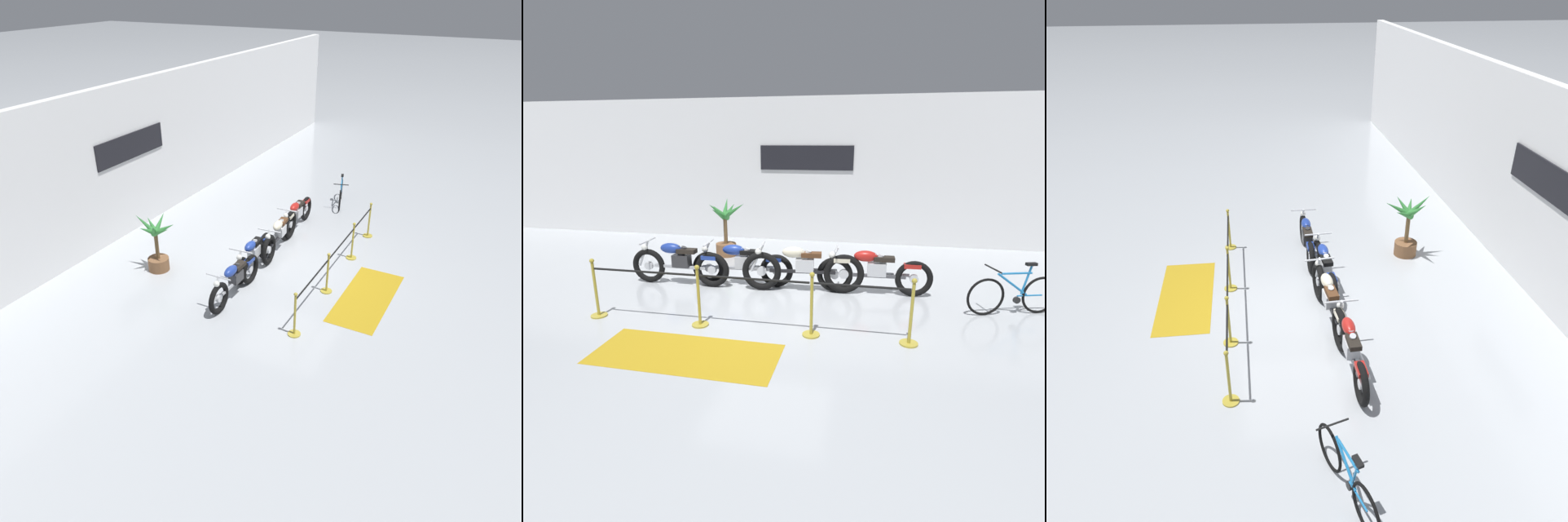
{
  "view_description": "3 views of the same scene",
  "coord_description": "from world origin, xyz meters",
  "views": [
    {
      "loc": [
        -10.77,
        -4.71,
        6.69
      ],
      "look_at": [
        -1.0,
        0.36,
        0.48
      ],
      "focal_mm": 35.0,
      "sensor_mm": 36.0,
      "label": 1
    },
    {
      "loc": [
        1.76,
        -7.18,
        2.95
      ],
      "look_at": [
        0.09,
        1.1,
        0.47
      ],
      "focal_mm": 28.0,
      "sensor_mm": 36.0,
      "label": 2
    },
    {
      "loc": [
        8.62,
        -0.9,
        6.12
      ],
      "look_at": [
        -0.4,
        0.28,
        0.84
      ],
      "focal_mm": 35.0,
      "sensor_mm": 36.0,
      "label": 3
    }
  ],
  "objects": [
    {
      "name": "ground_plane",
      "position": [
        0.0,
        0.0,
        0.0
      ],
      "size": [
        120.0,
        120.0,
        0.0
      ],
      "primitive_type": "plane",
      "color": "#B2B7BC"
    },
    {
      "name": "back_wall",
      "position": [
        -0.0,
        5.12,
        2.1
      ],
      "size": [
        28.0,
        0.29,
        4.2
      ],
      "color": "white",
      "rests_on": "ground"
    },
    {
      "name": "motorcycle_blue_0",
      "position": [
        -2.06,
        0.5,
        0.47
      ],
      "size": [
        2.2,
        0.62,
        0.95
      ],
      "color": "black",
      "rests_on": "ground"
    },
    {
      "name": "motorcycle_blue_1",
      "position": [
        -0.74,
        0.71,
        0.45
      ],
      "size": [
        2.18,
        0.62,
        0.93
      ],
      "color": "black",
      "rests_on": "ground"
    },
    {
      "name": "motorcycle_cream_2",
      "position": [
        0.57,
        0.58,
        0.49
      ],
      "size": [
        2.48,
        0.62,
        0.98
      ],
      "color": "black",
      "rests_on": "ground"
    },
    {
      "name": "motorcycle_red_3",
      "position": [
        1.99,
        0.72,
        0.47
      ],
      "size": [
        2.28,
        0.62,
        0.94
      ],
      "color": "black",
      "rests_on": "ground"
    },
    {
      "name": "bicycle",
      "position": [
        4.41,
        0.18,
        0.37
      ],
      "size": [
        1.65,
        0.62,
        0.95
      ],
      "color": "black",
      "rests_on": "ground"
    },
    {
      "name": "potted_palm_left_of_row",
      "position": [
        -1.86,
        2.89,
        0.7
      ],
      "size": [
        1.01,
        1.12,
        1.55
      ],
      "color": "brown",
      "rests_on": "ground"
    },
    {
      "name": "stanchion_far_left",
      "position": [
        -1.23,
        -1.35,
        0.66
      ],
      "size": [
        5.37,
        0.28,
        1.05
      ],
      "color": "gold",
      "rests_on": "ground"
    },
    {
      "name": "stanchion_mid_left",
      "position": [
        -0.84,
        -1.35,
        0.36
      ],
      "size": [
        0.28,
        0.28,
        1.05
      ],
      "color": "gold",
      "rests_on": "ground"
    },
    {
      "name": "stanchion_mid_right",
      "position": [
        1.02,
        -1.35,
        0.36
      ],
      "size": [
        0.28,
        0.28,
        1.05
      ],
      "color": "gold",
      "rests_on": "ground"
    },
    {
      "name": "stanchion_far_right",
      "position": [
        2.52,
        -1.35,
        0.36
      ],
      "size": [
        0.28,
        0.28,
        1.05
      ],
      "color": "gold",
      "rests_on": "ground"
    },
    {
      "name": "floor_banner",
      "position": [
        -0.67,
        -2.3,
        0.0
      ],
      "size": [
        2.73,
        1.15,
        0.01
      ],
      "primitive_type": "cube",
      "rotation": [
        0.0,
        0.0,
        -0.01
      ],
      "color": "#B78E19",
      "rests_on": "ground"
    }
  ]
}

